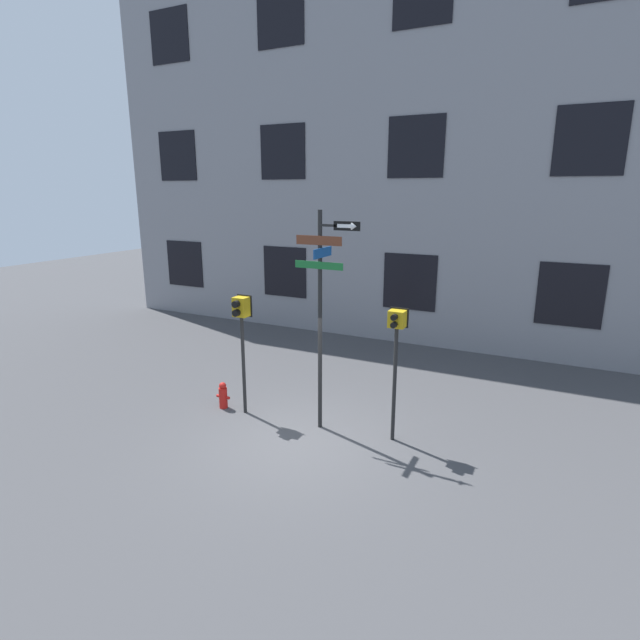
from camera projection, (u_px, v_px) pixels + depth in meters
ground_plane at (298, 441)px, 10.41m from camera, size 60.00×60.00×0.00m
building_facade at (419, 148)px, 15.75m from camera, size 24.00×0.63×12.78m
street_sign_pole at (323, 301)px, 10.30m from camera, size 1.41×0.80×4.71m
pedestrian_signal_left at (241, 321)px, 11.21m from camera, size 0.39×0.40×2.81m
pedestrian_signal_right at (396, 340)px, 9.94m from camera, size 0.38×0.40×2.82m
fire_hydrant at (223, 396)px, 11.95m from camera, size 0.36×0.20×0.65m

